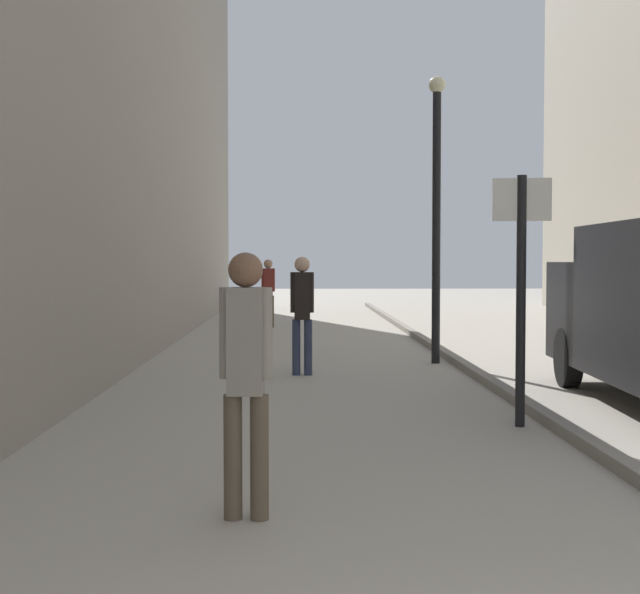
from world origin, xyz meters
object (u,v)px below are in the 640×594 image
(lamp_post, at_px, (436,200))
(pedestrian_mid_block, at_px, (302,307))
(pedestrian_main_foreground, at_px, (268,288))
(pedestrian_far_crossing, at_px, (246,366))
(street_sign_post, at_px, (521,278))

(lamp_post, bearing_deg, pedestrian_mid_block, -146.21)
(pedestrian_main_foreground, height_order, pedestrian_far_crossing, pedestrian_far_crossing)
(pedestrian_far_crossing, relative_size, street_sign_post, 0.68)
(pedestrian_main_foreground, distance_m, street_sign_post, 14.12)
(pedestrian_main_foreground, distance_m, lamp_post, 8.77)
(pedestrian_far_crossing, xyz_separation_m, street_sign_post, (2.66, 3.29, 0.52))
(pedestrian_mid_block, height_order, street_sign_post, street_sign_post)
(pedestrian_main_foreground, xyz_separation_m, lamp_post, (3.05, -8.04, 1.72))
(pedestrian_main_foreground, bearing_deg, pedestrian_far_crossing, -91.04)
(pedestrian_mid_block, distance_m, street_sign_post, 4.82)
(pedestrian_mid_block, xyz_separation_m, lamp_post, (2.24, 1.50, 1.70))
(pedestrian_main_foreground, height_order, lamp_post, lamp_post)
(pedestrian_far_crossing, height_order, street_sign_post, street_sign_post)
(street_sign_post, bearing_deg, pedestrian_main_foreground, -68.46)
(pedestrian_main_foreground, relative_size, pedestrian_mid_block, 0.98)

